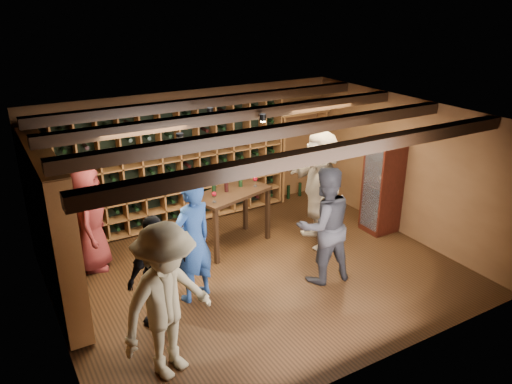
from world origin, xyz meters
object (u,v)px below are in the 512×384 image
tasting_table (231,199)px  guest_red_floral (90,219)px  display_cabinet (382,187)px  guest_khaki (167,302)px  man_grey_suit (324,225)px  man_blue_shirt (193,241)px  guest_beige (320,188)px  guest_woman_black (158,272)px

tasting_table → guest_red_floral: bearing=152.8°
display_cabinet → guest_khaki: bearing=-161.3°
man_grey_suit → guest_khaki: size_ratio=0.96×
man_blue_shirt → guest_red_floral: size_ratio=1.07×
guest_beige → tasting_table: bearing=-99.0°
guest_khaki → display_cabinet: bearing=-2.4°
display_cabinet → guest_khaki: size_ratio=0.92×
guest_red_floral → guest_woman_black: (0.41, -1.95, -0.06)m
guest_red_floral → guest_woman_black: bearing=-147.8°
guest_khaki → guest_beige: size_ratio=0.94×
man_blue_shirt → guest_khaki: guest_khaki is taller
guest_woman_black → guest_khaki: 0.96m
guest_khaki → tasting_table: guest_khaki is taller
man_blue_shirt → man_grey_suit: size_ratio=0.99×
man_grey_suit → guest_khaki: bearing=22.8°
man_blue_shirt → guest_beige: guest_beige is taller
display_cabinet → tasting_table: 2.78m
guest_red_floral → guest_beige: guest_beige is taller
tasting_table → man_blue_shirt: bearing=-152.5°
man_grey_suit → guest_beige: 1.27m
guest_woman_black → guest_khaki: (-0.21, -0.93, 0.16)m
man_grey_suit → guest_khaki: guest_khaki is taller
display_cabinet → guest_woman_black: 4.56m
display_cabinet → man_grey_suit: 2.14m
guest_woman_black → guest_beige: (3.24, 0.88, 0.22)m
guest_woman_black → guest_khaki: bearing=56.7°
tasting_table → man_grey_suit: bearing=-84.0°
display_cabinet → man_blue_shirt: size_ratio=0.96×
display_cabinet → guest_beige: 1.29m
man_blue_shirt → tasting_table: bearing=-154.0°
guest_woman_black → tasting_table: guest_woman_black is taller
display_cabinet → guest_woman_black: (-4.51, -0.67, -0.06)m
guest_woman_black → tasting_table: bearing=-161.2°
display_cabinet → man_grey_suit: man_grey_suit is taller
guest_woman_black → tasting_table: 2.39m
guest_red_floral → guest_beige: 3.81m
man_blue_shirt → guest_khaki: size_ratio=0.96×
guest_woman_black → guest_beige: 3.37m
man_grey_suit → guest_beige: size_ratio=0.91×
guest_red_floral → man_grey_suit: bearing=-105.4°
man_blue_shirt → guest_red_floral: (-1.05, 1.60, -0.06)m
guest_beige → tasting_table: (-1.39, 0.63, -0.13)m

